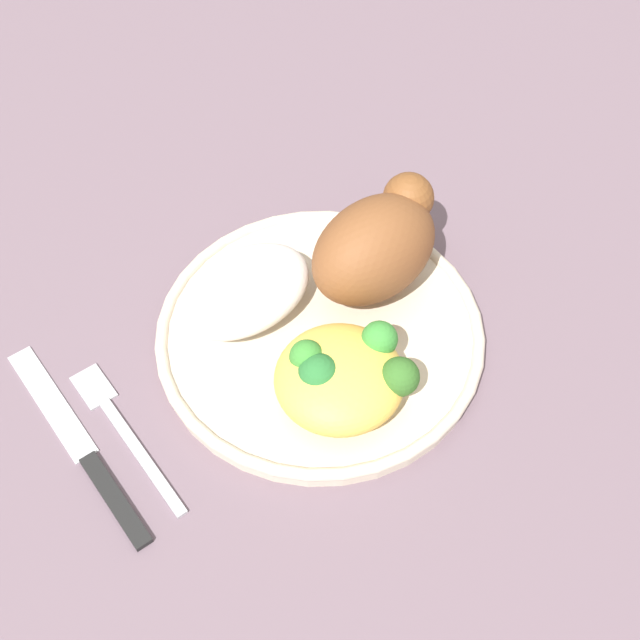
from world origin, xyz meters
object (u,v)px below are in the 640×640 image
Objects in this scene: rice_pile at (246,290)px; knife at (88,457)px; roasted_chicken at (377,245)px; mac_cheese_with_broccoli at (342,376)px; plate at (320,335)px; fork at (123,429)px.

rice_pile reaches higher than knife.
knife is (-0.25, 0.02, -0.05)m from roasted_chicken.
mac_cheese_with_broccoli is at bearing -146.05° from roasted_chicken.
plate is 2.11× the size of roasted_chicken.
mac_cheese_with_broccoli is at bearing -33.62° from fork.
rice_pile is at bearing 117.19° from plate.
roasted_chicken is at bearing 33.95° from mac_cheese_with_broccoli.
roasted_chicken is (0.06, 0.01, 0.05)m from plate.
fork is 0.03m from knife.
rice_pile is (-0.09, 0.04, -0.02)m from roasted_chicken.
plate is 2.33× the size of rice_pile.
fork is at bearing 5.77° from knife.
rice_pile is 0.13m from fork.
fork is at bearing 167.79° from plate.
roasted_chicken is 0.61× the size of knife.
fork is (-0.15, 0.03, -0.01)m from plate.
plate is at bearing -12.21° from fork.
knife is (-0.16, 0.08, -0.04)m from mac_cheese_with_broccoli.
rice_pile reaches higher than plate.
knife reaches higher than fork.
plate is 0.07m from mac_cheese_with_broccoli.
fork is at bearing -171.69° from rice_pile.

